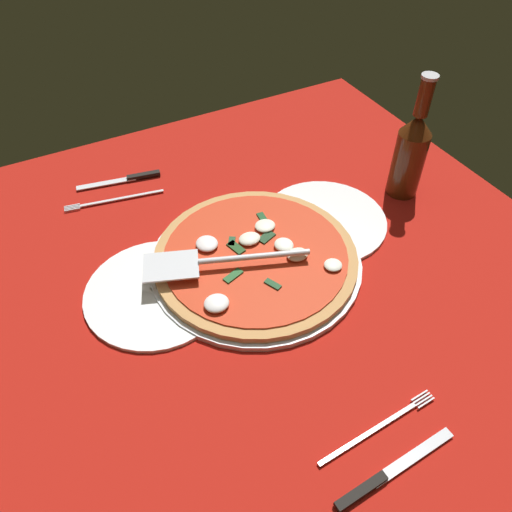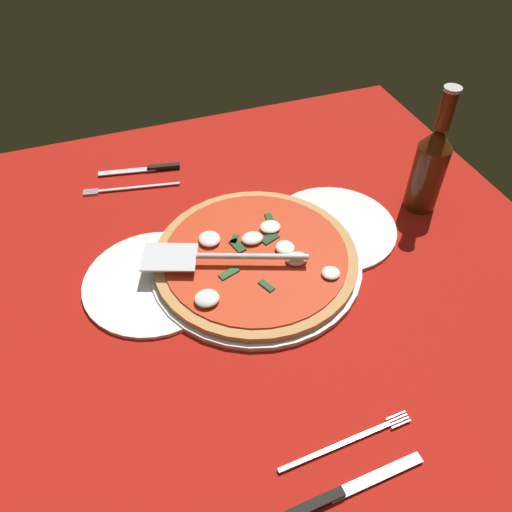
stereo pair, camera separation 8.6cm
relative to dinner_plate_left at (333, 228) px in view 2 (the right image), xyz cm
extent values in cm
cube|color=#A5170F|center=(14.23, 3.72, -1.00)|extent=(102.56, 102.56, 0.80)
cube|color=silver|center=(-33.39, -36.57, -0.55)|extent=(7.33, 7.33, 0.10)
cube|color=silver|center=(-33.39, -21.92, -0.55)|extent=(7.33, 7.33, 0.10)
cube|color=silver|center=(-33.39, -7.27, -0.55)|extent=(7.33, 7.33, 0.10)
cube|color=silver|center=(-33.39, 7.39, -0.55)|extent=(7.33, 7.33, 0.10)
cube|color=silver|center=(-26.07, -43.90, -0.55)|extent=(7.33, 7.33, 0.10)
cube|color=silver|center=(-26.07, -29.24, -0.55)|extent=(7.33, 7.33, 0.10)
cube|color=silver|center=(-26.07, -14.59, -0.55)|extent=(7.33, 7.33, 0.10)
cube|color=silver|center=(-26.07, 0.06, -0.55)|extent=(7.33, 7.33, 0.10)
cube|color=silver|center=(-26.07, 14.71, -0.55)|extent=(7.33, 7.33, 0.10)
cube|color=silver|center=(-18.74, -36.57, -0.55)|extent=(7.33, 7.33, 0.10)
cube|color=silver|center=(-18.74, -21.92, -0.55)|extent=(7.33, 7.33, 0.10)
cube|color=silver|center=(-18.74, -7.27, -0.55)|extent=(7.33, 7.33, 0.10)
cube|color=silver|center=(-18.74, 7.39, -0.55)|extent=(7.33, 7.33, 0.10)
cube|color=silver|center=(-18.74, 22.04, -0.55)|extent=(7.33, 7.33, 0.10)
cube|color=silver|center=(-11.41, -43.90, -0.55)|extent=(7.33, 7.33, 0.10)
cube|color=silver|center=(-11.41, -29.24, -0.55)|extent=(7.33, 7.33, 0.10)
cube|color=silver|center=(-11.41, -14.59, -0.55)|extent=(7.33, 7.33, 0.10)
cube|color=silver|center=(-11.41, 0.06, -0.55)|extent=(7.33, 7.33, 0.10)
cube|color=silver|center=(-11.41, 14.71, -0.55)|extent=(7.33, 7.33, 0.10)
cube|color=silver|center=(-11.41, 29.36, -0.55)|extent=(7.33, 7.33, 0.10)
cube|color=silver|center=(-4.09, -36.57, -0.55)|extent=(7.33, 7.33, 0.10)
cube|color=silver|center=(-4.09, -21.92, -0.55)|extent=(7.33, 7.33, 0.10)
cube|color=silver|center=(-4.09, -7.27, -0.55)|extent=(7.33, 7.33, 0.10)
cube|color=silver|center=(-4.09, 7.39, -0.55)|extent=(7.33, 7.33, 0.10)
cube|color=silver|center=(-4.09, 22.04, -0.55)|extent=(7.33, 7.33, 0.10)
cube|color=silver|center=(-4.09, 36.69, -0.55)|extent=(7.33, 7.33, 0.10)
cube|color=silver|center=(3.24, -43.90, -0.55)|extent=(7.33, 7.33, 0.10)
cube|color=silver|center=(3.24, -29.24, -0.55)|extent=(7.33, 7.33, 0.10)
cube|color=silver|center=(3.24, -14.59, -0.55)|extent=(7.33, 7.33, 0.10)
cube|color=silver|center=(3.24, 0.06, -0.55)|extent=(7.33, 7.33, 0.10)
cube|color=silver|center=(3.24, 14.71, -0.55)|extent=(7.33, 7.33, 0.10)
cube|color=silver|center=(3.24, 29.36, -0.55)|extent=(7.33, 7.33, 0.10)
cube|color=silver|center=(3.24, 44.02, -0.55)|extent=(7.33, 7.33, 0.10)
cube|color=silver|center=(10.56, -36.57, -0.55)|extent=(7.33, 7.33, 0.10)
cube|color=silver|center=(10.56, -21.92, -0.55)|extent=(7.33, 7.33, 0.10)
cube|color=silver|center=(10.56, -7.27, -0.55)|extent=(7.33, 7.33, 0.10)
cube|color=silver|center=(10.56, 7.39, -0.55)|extent=(7.33, 7.33, 0.10)
cube|color=silver|center=(10.56, 22.04, -0.55)|extent=(7.33, 7.33, 0.10)
cube|color=silver|center=(10.56, 36.69, -0.55)|extent=(7.33, 7.33, 0.10)
cube|color=silver|center=(17.89, -43.90, -0.55)|extent=(7.33, 7.33, 0.10)
cube|color=silver|center=(17.89, -29.24, -0.55)|extent=(7.33, 7.33, 0.10)
cube|color=silver|center=(17.89, -14.59, -0.55)|extent=(7.33, 7.33, 0.10)
cube|color=silver|center=(17.89, 0.06, -0.55)|extent=(7.33, 7.33, 0.10)
cube|color=silver|center=(17.89, 14.71, -0.55)|extent=(7.33, 7.33, 0.10)
cube|color=silver|center=(17.89, 29.36, -0.55)|extent=(7.33, 7.33, 0.10)
cube|color=silver|center=(17.89, 44.02, -0.55)|extent=(7.33, 7.33, 0.10)
cube|color=silver|center=(25.22, -36.57, -0.55)|extent=(7.33, 7.33, 0.10)
cube|color=silver|center=(25.22, -21.92, -0.55)|extent=(7.33, 7.33, 0.10)
cube|color=silver|center=(25.22, -7.27, -0.55)|extent=(7.33, 7.33, 0.10)
cube|color=silver|center=(25.22, 7.39, -0.55)|extent=(7.33, 7.33, 0.10)
cube|color=silver|center=(25.22, 22.04, -0.55)|extent=(7.33, 7.33, 0.10)
cube|color=silver|center=(25.22, 36.69, -0.55)|extent=(7.33, 7.33, 0.10)
cube|color=silver|center=(32.54, -43.90, -0.55)|extent=(7.33, 7.33, 0.10)
cube|color=silver|center=(32.54, -29.24, -0.55)|extent=(7.33, 7.33, 0.10)
cube|color=silver|center=(32.54, -14.59, -0.55)|extent=(7.33, 7.33, 0.10)
cube|color=silver|center=(32.54, 0.06, -0.55)|extent=(7.33, 7.33, 0.10)
cube|color=silver|center=(32.54, 14.71, -0.55)|extent=(7.33, 7.33, 0.10)
cube|color=silver|center=(32.54, 29.36, -0.55)|extent=(7.33, 7.33, 0.10)
cube|color=silver|center=(39.87, -36.57, -0.55)|extent=(7.33, 7.33, 0.10)
cube|color=silver|center=(39.87, -21.92, -0.55)|extent=(7.33, 7.33, 0.10)
cube|color=silver|center=(39.87, -7.27, -0.55)|extent=(7.33, 7.33, 0.10)
cube|color=silver|center=(39.87, 7.39, -0.55)|extent=(7.33, 7.33, 0.10)
cube|color=silver|center=(39.87, 22.04, -0.55)|extent=(7.33, 7.33, 0.10)
cube|color=silver|center=(39.87, 36.69, -0.55)|extent=(7.33, 7.33, 0.10)
cube|color=silver|center=(47.19, -43.90, -0.55)|extent=(7.33, 7.33, 0.10)
cube|color=silver|center=(47.19, -29.24, -0.55)|extent=(7.33, 7.33, 0.10)
cube|color=silver|center=(47.19, -14.59, -0.55)|extent=(7.33, 7.33, 0.10)
cube|color=silver|center=(47.19, 0.06, -0.55)|extent=(7.33, 7.33, 0.10)
cube|color=silver|center=(47.19, 14.71, -0.55)|extent=(7.33, 7.33, 0.10)
cube|color=silver|center=(47.19, 29.36, -0.55)|extent=(7.33, 7.33, 0.10)
cube|color=silver|center=(54.52, -36.57, -0.55)|extent=(7.33, 7.33, 0.10)
cube|color=silver|center=(54.52, -21.92, -0.55)|extent=(7.33, 7.33, 0.10)
cube|color=silver|center=(54.52, -7.27, -0.55)|extent=(7.33, 7.33, 0.10)
cube|color=silver|center=(54.52, 7.39, -0.55)|extent=(7.33, 7.33, 0.10)
cube|color=silver|center=(54.52, 22.04, -0.55)|extent=(7.33, 7.33, 0.10)
cylinder|color=silver|center=(16.78, 3.88, 0.16)|extent=(36.84, 36.84, 1.32)
cylinder|color=silver|center=(0.00, 0.00, 0.00)|extent=(23.58, 23.58, 1.00)
cylinder|color=white|center=(34.46, 2.09, 0.00)|extent=(23.72, 23.72, 1.00)
cylinder|color=tan|center=(16.78, 3.88, 1.41)|extent=(35.26, 35.26, 1.19)
cylinder|color=red|center=(16.78, 3.88, 2.16)|extent=(31.76, 31.76, 0.30)
ellipsoid|color=silver|center=(6.84, 12.58, 2.77)|extent=(3.06, 3.01, 0.92)
ellipsoid|color=white|center=(12.20, -1.28, 2.81)|extent=(3.75, 3.43, 1.01)
ellipsoid|color=silver|center=(16.28, 0.53, 2.90)|extent=(3.93, 3.24, 1.18)
ellipsoid|color=white|center=(23.41, -1.81, 2.94)|extent=(3.81, 4.05, 1.26)
ellipsoid|color=white|center=(27.52, 11.11, 2.98)|extent=(3.98, 3.73, 1.35)
ellipsoid|color=silver|center=(10.88, 7.80, 2.89)|extent=(3.77, 3.08, 1.17)
ellipsoid|color=white|center=(11.77, 4.73, 2.95)|extent=(3.30, 3.51, 1.28)
cube|color=#1D5323|center=(22.51, 6.70, 2.46)|extent=(3.75, 2.39, 0.30)
cube|color=#17361B|center=(13.23, 1.15, 2.46)|extent=(3.64, 2.79, 0.30)
cube|color=#184120|center=(17.67, 11.37, 2.46)|extent=(2.18, 3.05, 0.30)
cube|color=#1A4118|center=(19.18, 0.98, 2.46)|extent=(2.38, 3.72, 0.30)
cube|color=#15431E|center=(11.42, -3.43, 2.46)|extent=(1.58, 3.63, 0.30)
cube|color=#1B4424|center=(19.17, -0.73, 2.46)|extent=(2.18, 2.51, 0.30)
cube|color=silver|center=(31.06, 1.09, 3.81)|extent=(10.73, 9.23, 0.30)
cylinder|color=silver|center=(18.15, 5.93, 4.16)|extent=(17.72, 7.45, 1.00)
cube|color=white|center=(31.51, -27.30, -0.20)|extent=(21.81, 16.61, 0.60)
cube|color=silver|center=(32.04, -24.35, 0.23)|extent=(16.34, 3.54, 0.25)
cube|color=silver|center=(41.51, -26.75, 0.23)|extent=(2.99, 0.75, 0.25)
cube|color=silver|center=(41.59, -26.31, 0.23)|extent=(2.99, 0.75, 0.25)
cube|color=silver|center=(41.67, -25.88, 0.23)|extent=(2.99, 0.75, 0.25)
cube|color=silver|center=(41.75, -25.45, 0.23)|extent=(2.99, 0.75, 0.25)
cube|color=black|center=(25.89, -29.31, 0.50)|extent=(6.98, 2.41, 0.80)
cube|color=silver|center=(33.51, -30.70, 0.23)|extent=(12.10, 3.53, 0.25)
cube|color=white|center=(18.13, 40.85, -0.20)|extent=(19.98, 12.62, 0.60)
cube|color=silver|center=(18.25, 38.22, 0.23)|extent=(16.13, 1.38, 0.25)
cube|color=silver|center=(8.67, 38.42, 0.23)|extent=(3.01, 0.37, 0.25)
cube|color=silver|center=(8.69, 37.98, 0.23)|extent=(3.01, 0.37, 0.25)
cube|color=silver|center=(8.71, 37.54, 0.23)|extent=(3.01, 0.37, 0.25)
cube|color=silver|center=(8.73, 37.10, 0.23)|extent=(3.01, 0.37, 0.25)
cube|color=black|center=(23.56, 43.75, 0.50)|extent=(7.48, 1.56, 0.80)
cube|color=silver|center=(15.22, 43.34, 0.23)|extent=(13.05, 2.03, 0.25)
cylinder|color=#4B220C|center=(-19.00, -0.57, 6.33)|extent=(6.18, 6.18, 13.66)
cone|color=#4B220C|center=(-19.00, -0.57, 15.06)|extent=(6.18, 6.18, 3.80)
cylinder|color=#4B220C|center=(-19.00, -0.57, 20.44)|extent=(2.63, 2.63, 6.96)
cylinder|color=#B7B7BC|center=(-19.00, -0.57, 24.22)|extent=(3.03, 3.03, 0.60)
camera|label=1|loc=(44.99, 57.20, 62.97)|focal=35.01mm
camera|label=2|loc=(37.14, 60.66, 62.97)|focal=35.01mm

